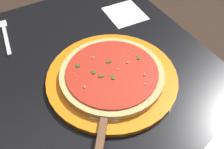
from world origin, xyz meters
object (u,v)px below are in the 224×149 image
object	(u,v)px
pizza	(112,74)
fork	(5,35)
serving_plate	(112,78)
pizza_server	(103,129)
napkin_loose_left	(125,14)

from	to	relation	value
pizza	fork	world-z (taller)	pizza
serving_plate	pizza_server	xyz separation A→B (m)	(0.14, -0.10, 0.01)
serving_plate	pizza	size ratio (longest dim) A/B	1.27
pizza_server	serving_plate	bearing A→B (deg)	142.71
napkin_loose_left	fork	distance (m)	0.42
pizza_server	napkin_loose_left	xyz separation A→B (m)	(-0.38, 0.30, -0.02)
serving_plate	napkin_loose_left	distance (m)	0.32
pizza	fork	xyz separation A→B (m)	(-0.34, -0.21, -0.02)
pizza	napkin_loose_left	world-z (taller)	pizza
fork	pizza	bearing A→B (deg)	31.14
napkin_loose_left	fork	xyz separation A→B (m)	(-0.09, -0.41, 0.00)
pizza_server	fork	xyz separation A→B (m)	(-0.48, -0.10, -0.02)
napkin_loose_left	pizza	bearing A→B (deg)	-38.56
serving_plate	napkin_loose_left	world-z (taller)	serving_plate
pizza_server	napkin_loose_left	distance (m)	0.49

